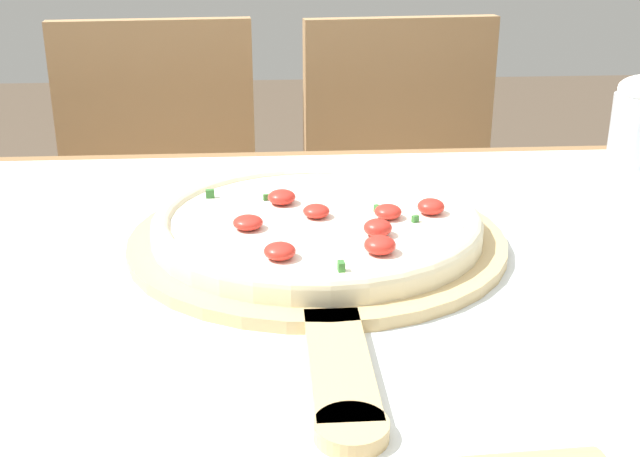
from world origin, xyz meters
The scene contains 6 objects.
dining_table centered at (0.00, 0.00, 0.64)m, with size 1.30×0.89×0.75m.
towel_cloth centered at (0.00, 0.00, 0.75)m, with size 1.22×0.81×0.00m.
pizza_peel centered at (0.05, 0.05, 0.76)m, with size 0.38×0.55×0.01m.
pizza centered at (0.05, 0.07, 0.78)m, with size 0.33×0.33×0.04m.
chair_left centered at (-0.20, 0.77, 0.52)m, with size 0.43×0.43×0.89m.
chair_right centered at (0.28, 0.77, 0.52)m, with size 0.44×0.44×0.89m.
Camera 1 is at (-0.00, -0.69, 1.07)m, focal length 45.00 mm.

